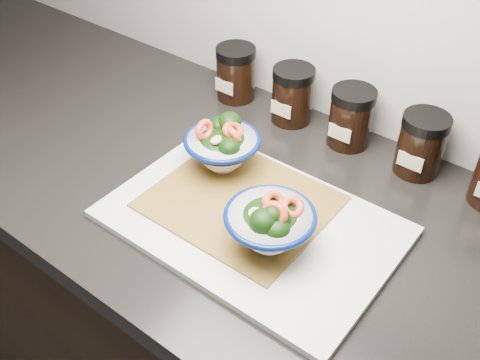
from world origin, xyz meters
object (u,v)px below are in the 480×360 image
Objects in this scene: cutting_board at (252,222)px; spice_jar_c at (351,117)px; bowl_right at (270,224)px; spice_jar_d at (421,144)px; bowl_left at (223,147)px; spice_jar_a at (236,73)px; spice_jar_b at (292,95)px.

cutting_board is 0.30m from spice_jar_c.
spice_jar_d is (0.09, 0.32, -0.00)m from bowl_right.
bowl_right is at bearing -81.81° from spice_jar_c.
spice_jar_a is (-0.14, 0.22, -0.00)m from bowl_left.
spice_jar_a and spice_jar_c have the same top height.
cutting_board is at bearing -32.29° from bowl_left.
bowl_left reaches higher than spice_jar_a.
spice_jar_b and spice_jar_d have the same top height.
cutting_board is 0.15m from bowl_left.
spice_jar_b is at bearing 180.00° from spice_jar_c.
spice_jar_b is 0.27m from spice_jar_d.
spice_jar_c is 1.00× the size of spice_jar_d.
bowl_left is at bearing -141.04° from spice_jar_d.
spice_jar_d is (0.27, 0.00, 0.00)m from spice_jar_b.
bowl_left is 0.34m from spice_jar_d.
bowl_left is at bearing -57.00° from spice_jar_a.
cutting_board is 3.98× the size of spice_jar_c.
bowl_right is (0.06, -0.03, 0.05)m from cutting_board.
spice_jar_b is at bearing 180.00° from spice_jar_d.
cutting_board is 0.39m from spice_jar_a.
bowl_right is 1.21× the size of spice_jar_d.
spice_jar_b is at bearing 89.92° from bowl_left.
bowl_right is (0.18, -0.11, 0.00)m from bowl_left.
spice_jar_b is (-0.12, 0.29, 0.05)m from cutting_board.
bowl_right reaches higher than spice_jar_a.
spice_jar_a is (-0.32, 0.32, -0.00)m from bowl_right.
bowl_left is at bearing 147.71° from cutting_board.
bowl_left is 0.25m from spice_jar_c.
spice_jar_a and spice_jar_d have the same top height.
cutting_board is 3.98× the size of spice_jar_b.
spice_jar_b reaches higher than cutting_board.
bowl_right reaches higher than spice_jar_d.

